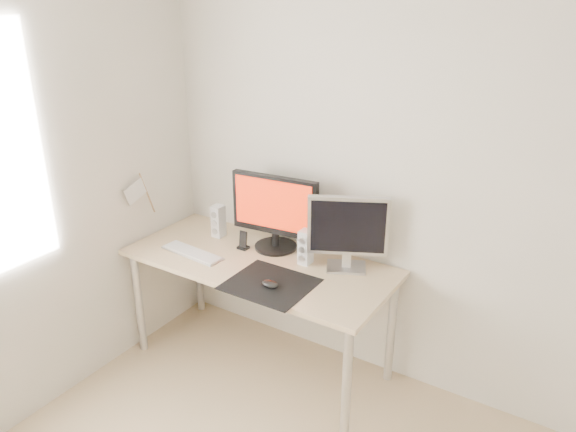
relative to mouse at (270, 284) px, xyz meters
The scene contains 11 objects.
wall_back 1.04m from the mouse, 40.77° to the left, with size 3.50×3.50×0.00m, color white.
mousepad 0.04m from the mouse, 123.69° to the left, with size 0.45×0.40×0.00m, color black.
mouse is the anchor object (origin of this frame).
desk 0.34m from the mouse, 135.67° to the left, with size 1.60×0.70×0.73m.
main_monitor 0.53m from the mouse, 120.27° to the left, with size 0.55×0.28×0.47m.
second_monitor 0.53m from the mouse, 59.41° to the left, with size 0.42×0.24×0.43m.
speaker_left 0.75m from the mouse, 150.08° to the left, with size 0.07×0.08×0.21m.
speaker_right 0.35m from the mouse, 87.43° to the left, with size 0.07×0.08×0.21m.
keyboard 0.63m from the mouse, behind, with size 0.43×0.15×0.02m.
phone_dock 0.51m from the mouse, 142.78° to the left, with size 0.06×0.05×0.11m.
pennant 1.07m from the mouse, behind, with size 0.01×0.23×0.29m.
Camera 1 is at (0.79, -1.01, 2.24)m, focal length 35.00 mm.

